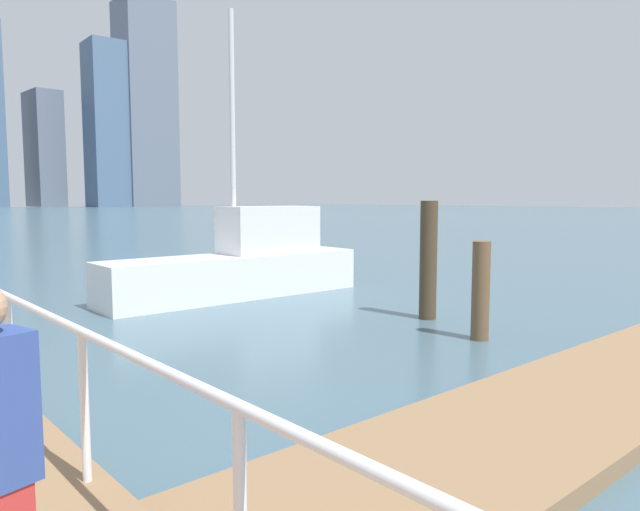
% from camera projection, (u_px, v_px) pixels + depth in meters
% --- Properties ---
extents(ground_plane, '(300.00, 300.00, 0.00)m').
position_uv_depth(ground_plane, '(80.00, 304.00, 13.13)').
color(ground_plane, '#476675').
extents(floating_dock, '(11.02, 2.00, 0.18)m').
position_uv_depth(floating_dock, '(584.00, 398.00, 6.68)').
color(floating_dock, '#93704C').
rests_on(floating_dock, ground_plane).
extents(boardwalk_railing, '(0.06, 26.75, 1.08)m').
position_uv_depth(boardwalk_railing, '(239.00, 450.00, 2.56)').
color(boardwalk_railing, white).
rests_on(boardwalk_railing, boardwalk).
extents(dock_piling_0, '(0.29, 0.29, 1.64)m').
position_uv_depth(dock_piling_0, '(481.00, 291.00, 9.72)').
color(dock_piling_0, brown).
rests_on(dock_piling_0, ground_plane).
extents(dock_piling_2, '(0.33, 0.33, 2.29)m').
position_uv_depth(dock_piling_2, '(428.00, 260.00, 11.39)').
color(dock_piling_2, '#473826').
rests_on(dock_piling_2, ground_plane).
extents(moored_boat_2, '(6.45, 1.50, 6.62)m').
position_uv_depth(moored_boat_2, '(243.00, 263.00, 14.11)').
color(moored_boat_2, white).
rests_on(moored_boat_2, ground_plane).
extents(skyline_tower_5, '(7.43, 12.24, 30.40)m').
position_uv_depth(skyline_tower_5, '(44.00, 150.00, 157.99)').
color(skyline_tower_5, slate).
rests_on(skyline_tower_5, ground_plane).
extents(skyline_tower_6, '(9.66, 10.75, 42.28)m').
position_uv_depth(skyline_tower_6, '(107.00, 125.00, 153.68)').
color(skyline_tower_6, slate).
rests_on(skyline_tower_6, ground_plane).
extents(skyline_tower_7, '(13.75, 12.47, 54.48)m').
position_uv_depth(skyline_tower_7, '(146.00, 106.00, 160.16)').
color(skyline_tower_7, slate).
rests_on(skyline_tower_7, ground_plane).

